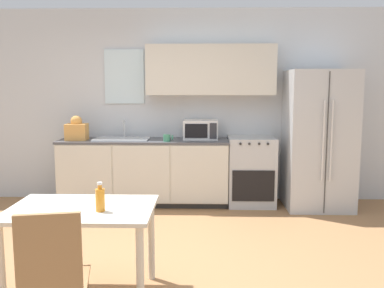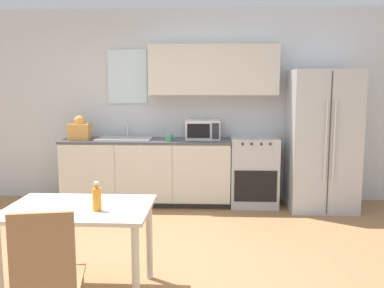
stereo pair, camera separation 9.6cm
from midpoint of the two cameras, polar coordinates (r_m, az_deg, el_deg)
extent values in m
plane|color=#9E7047|center=(4.09, -7.92, -15.90)|extent=(12.00, 12.00, 0.00)
cube|color=silver|center=(6.16, -4.49, 5.12)|extent=(12.00, 0.06, 2.70)
cube|color=silver|center=(6.19, -9.44, 8.85)|extent=(0.55, 0.04, 0.76)
cube|color=beige|center=(5.93, 2.04, 9.84)|extent=(1.76, 0.32, 0.68)
cube|color=#333333|center=(6.10, -6.70, -7.43)|extent=(2.29, 0.53, 0.08)
cube|color=beige|center=(5.97, -6.81, -3.47)|extent=(2.29, 0.59, 0.79)
cube|color=beige|center=(5.84, -14.69, -3.92)|extent=(0.74, 0.01, 0.77)
cube|color=beige|center=(5.68, -7.25, -4.06)|extent=(0.74, 0.01, 0.77)
cube|color=beige|center=(5.61, 0.51, -4.14)|extent=(0.74, 0.01, 0.77)
cube|color=#4C4C51|center=(5.90, -6.87, 0.45)|extent=(2.31, 0.62, 0.03)
cube|color=#B7BABC|center=(5.95, 7.42, -3.58)|extent=(0.63, 0.58, 0.94)
cube|color=black|center=(5.69, 7.70, -5.56)|extent=(0.55, 0.01, 0.41)
cylinder|color=#262626|center=(5.56, 5.99, 0.03)|extent=(0.03, 0.02, 0.03)
cylinder|color=#262626|center=(5.57, 7.16, 0.02)|extent=(0.03, 0.02, 0.03)
cylinder|color=#262626|center=(5.59, 8.46, 0.02)|extent=(0.03, 0.02, 0.03)
cylinder|color=#262626|center=(5.60, 9.62, 0.02)|extent=(0.03, 0.02, 0.03)
cube|color=silver|center=(5.94, 16.06, 0.56)|extent=(0.86, 0.77, 1.84)
cube|color=#3F3F3F|center=(5.56, 17.07, 0.05)|extent=(0.01, 0.01, 1.78)
cylinder|color=silver|center=(5.52, 16.65, 0.39)|extent=(0.02, 0.02, 1.01)
cylinder|color=silver|center=(5.55, 17.65, 0.38)|extent=(0.02, 0.02, 1.01)
cube|color=#B7BABC|center=(5.95, -9.78, 0.68)|extent=(0.74, 0.46, 0.02)
cylinder|color=silver|center=(6.12, -9.46, 2.08)|extent=(0.02, 0.02, 0.24)
cylinder|color=silver|center=(6.04, -9.61, 3.03)|extent=(0.02, 0.14, 0.02)
cube|color=silver|center=(5.91, 0.68, 1.95)|extent=(0.47, 0.36, 0.26)
cube|color=black|center=(5.73, 0.09, 1.76)|extent=(0.30, 0.01, 0.19)
cube|color=#2D2D33|center=(5.73, 2.36, 1.75)|extent=(0.09, 0.01, 0.21)
cylinder|color=#3F8C66|center=(5.68, -3.85, 0.82)|extent=(0.10, 0.10, 0.09)
torus|color=#3F8C66|center=(5.67, -3.11, 0.86)|extent=(0.02, 0.07, 0.07)
cube|color=#DB994C|center=(6.02, -15.56, 1.57)|extent=(0.29, 0.25, 0.22)
sphere|color=#DB994C|center=(6.01, -15.61, 2.95)|extent=(0.16, 0.16, 0.15)
cube|color=beige|center=(3.41, -15.29, -8.38)|extent=(1.10, 0.77, 0.03)
cylinder|color=beige|center=(3.42, -24.84, -15.18)|extent=(0.06, 0.06, 0.69)
cylinder|color=beige|center=(3.13, -7.83, -16.69)|extent=(0.06, 0.06, 0.69)
cylinder|color=beige|center=(3.97, -20.66, -11.74)|extent=(0.06, 0.06, 0.69)
cylinder|color=beige|center=(3.72, -6.20, -12.58)|extent=(0.06, 0.06, 0.69)
cube|color=#997047|center=(2.91, -18.70, -17.02)|extent=(0.47, 0.47, 0.02)
cube|color=#997047|center=(2.65, -19.57, -13.71)|extent=(0.37, 0.11, 0.48)
cylinder|color=orange|center=(3.25, -12.98, -7.31)|extent=(0.07, 0.07, 0.17)
cylinder|color=orange|center=(3.23, -13.04, -5.59)|extent=(0.03, 0.03, 0.03)
cylinder|color=white|center=(3.22, -13.05, -5.15)|extent=(0.04, 0.04, 0.02)
camera|label=1|loc=(0.05, -90.63, -0.09)|focal=40.00mm
camera|label=2|loc=(0.05, 89.37, 0.09)|focal=40.00mm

